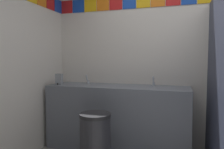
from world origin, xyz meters
TOP-DOWN VIEW (x-y plane):
  - wall_back at (0.00, 1.49)m, footprint 3.67×0.09m
  - vanity_counter at (-0.82, 1.18)m, footprint 1.94×0.55m
  - faucet_left at (-1.30, 1.27)m, footprint 0.04×0.10m
  - faucet_right at (-0.33, 1.27)m, footprint 0.04×0.10m
  - soap_dispenser at (-1.63, 1.02)m, footprint 0.09×0.09m
  - trash_bin at (-0.89, 0.55)m, footprint 0.36×0.36m

SIDE VIEW (x-z plane):
  - trash_bin at x=-0.89m, z-range 0.00..0.65m
  - vanity_counter at x=-0.82m, z-range 0.01..0.90m
  - faucet_left at x=-1.30m, z-range 0.87..1.01m
  - faucet_right at x=-0.33m, z-range 0.87..1.01m
  - soap_dispenser at x=-1.63m, z-range 0.89..1.05m
  - wall_back at x=0.00m, z-range 0.01..2.55m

